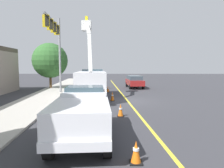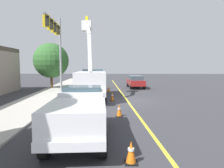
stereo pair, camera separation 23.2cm
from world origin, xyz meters
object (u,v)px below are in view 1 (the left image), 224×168
service_pickup_truck (83,112)px  traffic_signal_mast (56,38)px  traffic_cone_mid_rear (112,96)px  passing_minivan (134,81)px  traffic_cone_trailing (108,89)px  traffic_cone_leading (136,152)px  utility_bucket_truck (92,81)px  traffic_cone_mid_front (121,110)px

service_pickup_truck → traffic_signal_mast: (11.93, 4.51, 4.68)m
traffic_cone_mid_rear → traffic_signal_mast: 8.34m
passing_minivan → traffic_cone_trailing: bearing=142.2°
service_pickup_truck → passing_minivan: service_pickup_truck is taller
traffic_cone_mid_rear → traffic_cone_trailing: 5.82m
service_pickup_truck → traffic_cone_leading: size_ratio=7.91×
utility_bucket_truck → traffic_cone_leading: bearing=-167.6°
traffic_cone_mid_front → traffic_signal_mast: size_ratio=0.09×
utility_bucket_truck → service_pickup_truck: 10.57m
passing_minivan → traffic_cone_mid_front: bearing=171.2°
traffic_signal_mast → passing_minivan: bearing=-49.0°
utility_bucket_truck → traffic_cone_mid_front: size_ratio=10.95×
utility_bucket_truck → traffic_cone_trailing: 4.74m
utility_bucket_truck → passing_minivan: bearing=-29.0°
service_pickup_truck → utility_bucket_truck: bearing=4.3°
utility_bucket_truck → passing_minivan: utility_bucket_truck is taller
service_pickup_truck → passing_minivan: 19.87m
passing_minivan → traffic_cone_mid_front: size_ratio=6.45×
service_pickup_truck → traffic_signal_mast: traffic_signal_mast is taller
utility_bucket_truck → traffic_cone_leading: size_ratio=11.52×
passing_minivan → utility_bucket_truck: bearing=151.0°
service_pickup_truck → traffic_signal_mast: size_ratio=0.70×
utility_bucket_truck → service_pickup_truck: utility_bucket_truck is taller
service_pickup_truck → traffic_cone_trailing: size_ratio=7.87×
traffic_cone_mid_front → traffic_cone_trailing: bearing=5.7°
traffic_cone_trailing → utility_bucket_truck: bearing=162.3°
utility_bucket_truck → traffic_cone_mid_rear: size_ratio=10.56×
traffic_cone_leading → traffic_cone_trailing: (17.01, 1.40, 0.00)m
traffic_cone_trailing → traffic_cone_leading: bearing=-175.3°
traffic_cone_leading → traffic_cone_trailing: bearing=4.7°
service_pickup_truck → traffic_cone_trailing: bearing=-2.3°
traffic_cone_mid_rear → traffic_cone_mid_front: bearing=-174.3°
passing_minivan → traffic_cone_mid_rear: passing_minivan is taller
traffic_cone_mid_front → traffic_cone_mid_rear: 5.42m
traffic_cone_trailing → traffic_signal_mast: traffic_signal_mast is taller
traffic_signal_mast → utility_bucket_truck: bearing=-110.7°
utility_bucket_truck → traffic_signal_mast: traffic_signal_mast is taller
traffic_cone_mid_front → traffic_signal_mast: bearing=37.0°
passing_minivan → traffic_cone_leading: size_ratio=6.79×
traffic_cone_mid_rear → traffic_cone_trailing: size_ratio=1.09×
passing_minivan → traffic_cone_mid_front: (-15.75, 2.43, -0.60)m
traffic_cone_leading → traffic_cone_mid_front: bearing=2.9°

